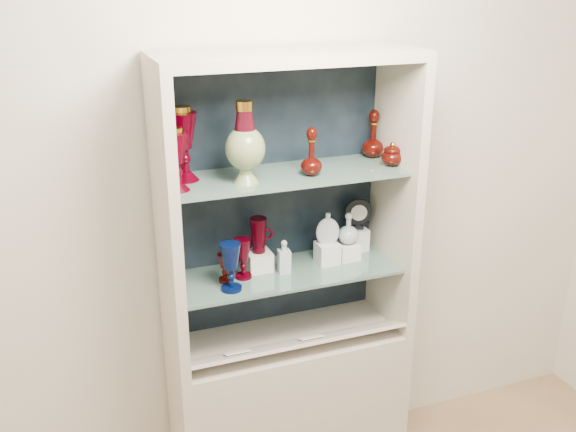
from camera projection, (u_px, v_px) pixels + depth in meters
name	position (u px, v px, depth m)	size (l,w,h in m)	color
wall_back	(270.00, 176.00, 2.70)	(3.50, 0.02, 2.80)	beige
cabinet_base	(288.00, 409.00, 2.87)	(1.00, 0.40, 0.75)	beige
cabinet_back_panel	(272.00, 195.00, 2.70)	(0.98, 0.02, 1.15)	black
cabinet_side_left	(167.00, 226.00, 2.38)	(0.04, 0.40, 1.15)	beige
cabinet_side_right	(395.00, 196.00, 2.69)	(0.04, 0.40, 1.15)	beige
cabinet_top_cap	(288.00, 56.00, 2.32)	(1.00, 0.40, 0.04)	beige
shelf_lower	(286.00, 272.00, 2.65)	(0.92, 0.34, 0.01)	slate
shelf_upper	(286.00, 175.00, 2.50)	(0.92, 0.34, 0.01)	slate
label_ledge	(297.00, 343.00, 2.63)	(0.92, 0.18, 0.01)	beige
label_card_0	(311.00, 337.00, 2.64)	(0.10, 0.07, 0.00)	white
label_card_1	(237.00, 352.00, 2.54)	(0.10, 0.07, 0.00)	white
pedestal_lamp_left	(177.00, 160.00, 2.27)	(0.09, 0.09, 0.23)	#40000C
pedestal_lamp_right	(184.00, 144.00, 2.37)	(0.11, 0.11, 0.28)	#40000C
enamel_urn	(245.00, 143.00, 2.34)	(0.15, 0.15, 0.31)	#0C4719
ruby_decanter_a	(312.00, 149.00, 2.44)	(0.08, 0.08, 0.21)	#410B05
ruby_decanter_b	(374.00, 132.00, 2.68)	(0.09, 0.09, 0.22)	#410B05
lidded_bowl	(392.00, 154.00, 2.59)	(0.09, 0.09, 0.10)	#410B05
cobalt_goblet	(231.00, 267.00, 2.46)	(0.08, 0.08, 0.19)	#061140
ruby_goblet_tall	(243.00, 258.00, 2.56)	(0.07, 0.07, 0.17)	#40000C
ruby_goblet_small	(225.00, 268.00, 2.54)	(0.06, 0.06, 0.12)	#410B05
riser_ruby_pitcher	(259.00, 261.00, 2.65)	(0.10, 0.10, 0.08)	silver
ruby_pitcher	(258.00, 235.00, 2.61)	(0.11, 0.07, 0.15)	#40000C
clear_square_bottle	(284.00, 256.00, 2.61)	(0.05, 0.05, 0.14)	#ACC1C7
riser_flat_flask	(327.00, 253.00, 2.71)	(0.09, 0.09, 0.09)	silver
flat_flask	(328.00, 228.00, 2.67)	(0.10, 0.04, 0.14)	#B0BDC5
riser_clear_round_decanter	(348.00, 251.00, 2.75)	(0.09, 0.09, 0.07)	silver
clear_round_decanter	(348.00, 229.00, 2.72)	(0.09, 0.09, 0.13)	#ACC1C7
riser_cameo_medallion	(358.00, 239.00, 2.84)	(0.08, 0.08, 0.10)	silver
cameo_medallion	(359.00, 214.00, 2.79)	(0.12, 0.04, 0.14)	black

